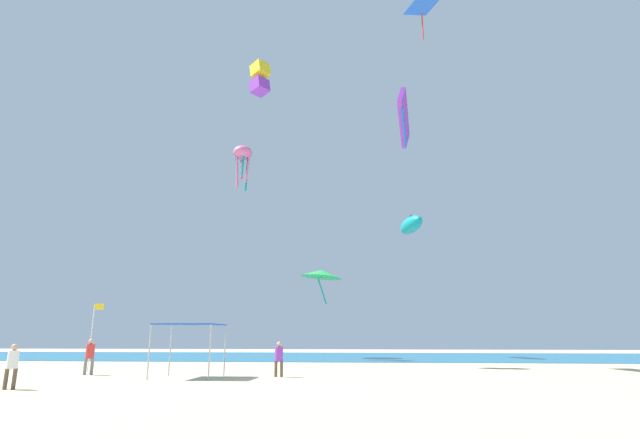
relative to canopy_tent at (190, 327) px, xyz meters
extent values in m
cube|color=#D1BA8C|center=(4.76, -3.09, -2.51)|extent=(110.00, 110.00, 0.10)
cube|color=#1E6B93|center=(4.76, 25.68, -2.45)|extent=(110.00, 22.12, 0.03)
cylinder|color=#B2B2B7|center=(-1.48, -1.30, -1.18)|extent=(0.07, 0.07, 2.55)
cylinder|color=#B2B2B7|center=(1.48, -1.30, -1.18)|extent=(0.07, 0.07, 2.55)
cylinder|color=#B2B2B7|center=(-1.48, 1.30, -1.18)|extent=(0.07, 0.07, 2.55)
cylinder|color=#B2B2B7|center=(1.48, 1.30, -1.18)|extent=(0.07, 0.07, 2.55)
cube|color=blue|center=(0.00, 0.00, 0.12)|extent=(3.03, 2.68, 0.06)
cylinder|color=brown|center=(4.58, 0.83, -2.07)|extent=(0.15, 0.15, 0.79)
cylinder|color=brown|center=(4.28, 0.89, -2.07)|extent=(0.15, 0.15, 0.79)
cylinder|color=purple|center=(4.43, 0.86, -1.33)|extent=(0.41, 0.41, 0.69)
sphere|color=tan|center=(4.43, 0.86, -0.86)|extent=(0.26, 0.26, 0.26)
cylinder|color=brown|center=(-5.20, -5.74, -2.07)|extent=(0.15, 0.15, 0.78)
cylinder|color=brown|center=(-4.90, -5.67, -2.07)|extent=(0.15, 0.15, 0.78)
cylinder|color=white|center=(-5.05, -5.71, -1.34)|extent=(0.41, 0.41, 0.68)
sphere|color=tan|center=(-5.05, -5.71, -0.87)|extent=(0.25, 0.25, 0.25)
cylinder|color=slate|center=(-6.08, 1.28, -2.04)|extent=(0.17, 0.17, 0.85)
cylinder|color=slate|center=(-5.78, 1.42, -2.04)|extent=(0.17, 0.17, 0.85)
cylinder|color=red|center=(-5.93, 1.35, -1.24)|extent=(0.44, 0.44, 0.74)
sphere|color=tan|center=(-5.93, 1.35, -0.74)|extent=(0.28, 0.28, 0.28)
cylinder|color=silver|center=(-7.13, 3.40, -0.52)|extent=(0.06, 0.06, 3.89)
cube|color=yellow|center=(-6.83, 3.40, 1.25)|extent=(0.55, 0.02, 0.35)
cone|color=green|center=(4.90, 22.11, 5.45)|extent=(4.41, 4.37, 1.07)
cylinder|color=teal|center=(4.75, 23.83, 4.16)|extent=(1.11, 0.24, 3.05)
ellipsoid|color=teal|center=(14.00, 24.42, 10.66)|extent=(2.83, 5.70, 1.75)
cone|color=black|center=(14.00, 24.42, 11.51)|extent=(0.99, 0.95, 0.65)
ellipsoid|color=pink|center=(-2.63, 19.21, 17.09)|extent=(2.40, 2.40, 1.35)
cylinder|color=pink|center=(-2.82, 19.75, 15.64)|extent=(0.28, 0.40, 2.10)
cylinder|color=teal|center=(-3.20, 19.31, 15.32)|extent=(0.47, 0.26, 2.72)
cylinder|color=pink|center=(-3.00, 18.77, 15.01)|extent=(0.42, 0.46, 3.34)
cylinder|color=teal|center=(-2.44, 18.67, 15.64)|extent=(0.28, 0.40, 2.10)
cylinder|color=pink|center=(-2.07, 19.11, 15.32)|extent=(0.47, 0.26, 2.72)
cylinder|color=teal|center=(-2.26, 19.65, 15.01)|extent=(0.42, 0.46, 3.34)
cube|color=yellow|center=(0.71, 10.92, 21.00)|extent=(1.83, 1.81, 1.27)
cube|color=purple|center=(0.71, 10.92, 19.52)|extent=(1.83, 1.81, 1.27)
cube|color=purple|center=(12.08, 8.75, 15.13)|extent=(1.35, 5.00, 3.07)
cube|color=blue|center=(12.08, 8.75, 14.46)|extent=(0.73, 3.86, 1.70)
cube|color=blue|center=(13.04, 3.67, 20.76)|extent=(2.36, 2.37, 0.40)
cylinder|color=red|center=(13.04, 3.67, 19.28)|extent=(0.11, 0.11, 1.91)
camera|label=1|loc=(8.61, -24.22, -0.44)|focal=26.89mm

